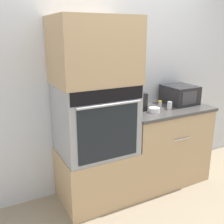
{
  "coord_description": "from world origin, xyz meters",
  "views": [
    {
      "loc": [
        -1.41,
        -2.02,
        1.77
      ],
      "look_at": [
        -0.24,
        0.21,
        1.01
      ],
      "focal_mm": 42.0,
      "sensor_mm": 36.0,
      "label": 1
    }
  ],
  "objects_px": {
    "condiment_jar_mid": "(139,104)",
    "bowl": "(154,110)",
    "microwave": "(180,94)",
    "wall_oven": "(96,119)",
    "condiment_jar_far": "(142,101)",
    "knife_block": "(140,102)",
    "condiment_jar_near": "(170,106)",
    "condiment_jar_back": "(160,104)"
  },
  "relations": [
    {
      "from": "microwave",
      "to": "condiment_jar_back",
      "type": "distance_m",
      "value": 0.34
    },
    {
      "from": "microwave",
      "to": "condiment_jar_mid",
      "type": "xyz_separation_m",
      "value": [
        -0.54,
        0.07,
        -0.07
      ]
    },
    {
      "from": "condiment_jar_back",
      "to": "bowl",
      "type": "bearing_deg",
      "value": -144.54
    },
    {
      "from": "wall_oven",
      "to": "knife_block",
      "type": "xyz_separation_m",
      "value": [
        0.56,
        0.04,
        0.1
      ]
    },
    {
      "from": "condiment_jar_mid",
      "to": "condiment_jar_back",
      "type": "xyz_separation_m",
      "value": [
        0.21,
        -0.12,
        -0.0
      ]
    },
    {
      "from": "condiment_jar_near",
      "to": "condiment_jar_back",
      "type": "height_order",
      "value": "condiment_jar_near"
    },
    {
      "from": "knife_block",
      "to": "wall_oven",
      "type": "bearing_deg",
      "value": -175.77
    },
    {
      "from": "bowl",
      "to": "microwave",
      "type": "bearing_deg",
      "value": 18.82
    },
    {
      "from": "condiment_jar_far",
      "to": "bowl",
      "type": "bearing_deg",
      "value": -97.93
    },
    {
      "from": "condiment_jar_near",
      "to": "condiment_jar_back",
      "type": "relative_size",
      "value": 1.05
    },
    {
      "from": "condiment_jar_far",
      "to": "condiment_jar_mid",
      "type": "bearing_deg",
      "value": -138.62
    },
    {
      "from": "condiment_jar_near",
      "to": "condiment_jar_far",
      "type": "bearing_deg",
      "value": 122.81
    },
    {
      "from": "bowl",
      "to": "condiment_jar_mid",
      "type": "xyz_separation_m",
      "value": [
        -0.04,
        0.24,
        0.02
      ]
    },
    {
      "from": "wall_oven",
      "to": "condiment_jar_near",
      "type": "distance_m",
      "value": 0.89
    },
    {
      "from": "wall_oven",
      "to": "condiment_jar_near",
      "type": "xyz_separation_m",
      "value": [
        0.89,
        -0.08,
        0.04
      ]
    },
    {
      "from": "condiment_jar_back",
      "to": "condiment_jar_near",
      "type": "bearing_deg",
      "value": -58.49
    },
    {
      "from": "bowl",
      "to": "condiment_jar_near",
      "type": "bearing_deg",
      "value": 5.79
    },
    {
      "from": "condiment_jar_back",
      "to": "condiment_jar_mid",
      "type": "bearing_deg",
      "value": 150.35
    },
    {
      "from": "condiment_jar_mid",
      "to": "bowl",
      "type": "bearing_deg",
      "value": -80.8
    },
    {
      "from": "wall_oven",
      "to": "condiment_jar_mid",
      "type": "xyz_separation_m",
      "value": [
        0.62,
        0.14,
        0.04
      ]
    },
    {
      "from": "knife_block",
      "to": "condiment_jar_far",
      "type": "bearing_deg",
      "value": 49.9
    },
    {
      "from": "microwave",
      "to": "bowl",
      "type": "relative_size",
      "value": 3.2
    },
    {
      "from": "condiment_jar_mid",
      "to": "condiment_jar_far",
      "type": "relative_size",
      "value": 0.95
    },
    {
      "from": "condiment_jar_far",
      "to": "knife_block",
      "type": "bearing_deg",
      "value": -130.1
    },
    {
      "from": "condiment_jar_mid",
      "to": "condiment_jar_back",
      "type": "relative_size",
      "value": 1.09
    },
    {
      "from": "condiment_jar_near",
      "to": "condiment_jar_far",
      "type": "distance_m",
      "value": 0.34
    },
    {
      "from": "wall_oven",
      "to": "condiment_jar_back",
      "type": "relative_size",
      "value": 9.09
    },
    {
      "from": "microwave",
      "to": "bowl",
      "type": "height_order",
      "value": "microwave"
    },
    {
      "from": "microwave",
      "to": "knife_block",
      "type": "relative_size",
      "value": 1.56
    },
    {
      "from": "condiment_jar_mid",
      "to": "condiment_jar_far",
      "type": "xyz_separation_m",
      "value": [
        0.08,
        0.07,
        0.0
      ]
    },
    {
      "from": "knife_block",
      "to": "condiment_jar_mid",
      "type": "distance_m",
      "value": 0.13
    },
    {
      "from": "microwave",
      "to": "knife_block",
      "type": "bearing_deg",
      "value": -177.03
    },
    {
      "from": "bowl",
      "to": "condiment_jar_mid",
      "type": "distance_m",
      "value": 0.24
    },
    {
      "from": "knife_block",
      "to": "condiment_jar_near",
      "type": "relative_size",
      "value": 2.85
    },
    {
      "from": "bowl",
      "to": "condiment_jar_near",
      "type": "height_order",
      "value": "condiment_jar_near"
    },
    {
      "from": "bowl",
      "to": "condiment_jar_far",
      "type": "xyz_separation_m",
      "value": [
        0.04,
        0.31,
        0.02
      ]
    },
    {
      "from": "knife_block",
      "to": "condiment_jar_near",
      "type": "distance_m",
      "value": 0.36
    },
    {
      "from": "wall_oven",
      "to": "condiment_jar_far",
      "type": "distance_m",
      "value": 0.74
    },
    {
      "from": "microwave",
      "to": "knife_block",
      "type": "height_order",
      "value": "knife_block"
    },
    {
      "from": "condiment_jar_near",
      "to": "bowl",
      "type": "bearing_deg",
      "value": -174.21
    },
    {
      "from": "wall_oven",
      "to": "bowl",
      "type": "height_order",
      "value": "wall_oven"
    },
    {
      "from": "wall_oven",
      "to": "condiment_jar_mid",
      "type": "distance_m",
      "value": 0.64
    }
  ]
}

